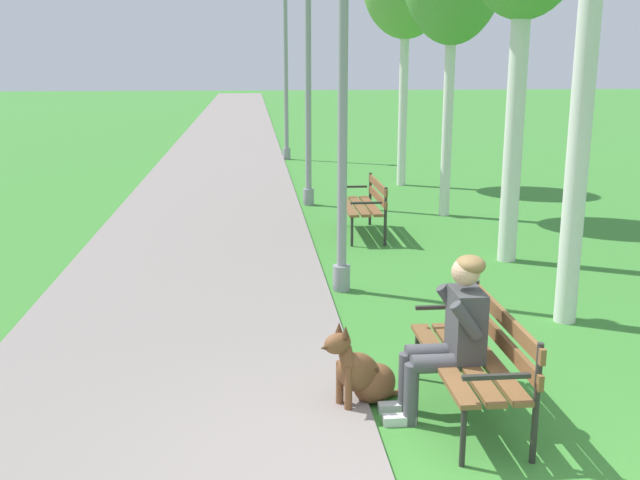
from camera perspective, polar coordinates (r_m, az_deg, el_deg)
The scene contains 8 objects.
paved_path at distance 28.14m, azimuth -6.90°, elevation 8.38°, with size 3.24×60.00×0.04m, color gray.
park_bench_near at distance 5.66m, azimuth 12.08°, elevation -8.43°, with size 0.55×1.50×0.85m.
park_bench_mid at distance 11.24m, azimuth 3.53°, elevation 2.94°, with size 0.55×1.50×0.85m.
person_seated_on_near_bench at distance 5.56m, azimuth 10.05°, elevation -6.89°, with size 0.74×0.49×1.25m.
dog_brown at distance 5.80m, azimuth 3.35°, elevation -10.26°, with size 0.78×0.48×0.71m.
lamp_post_near at distance 8.24m, azimuth 1.76°, elevation 11.43°, with size 0.24×0.24×4.42m.
lamp_post_mid at distance 13.42m, azimuth -0.92°, elevation 12.25°, with size 0.24×0.24×4.38m.
lamp_post_far at distance 19.77m, azimuth -2.64°, elevation 13.00°, with size 0.24×0.24×4.56m.
Camera 1 is at (-1.12, -4.01, 2.62)m, focal length 41.62 mm.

